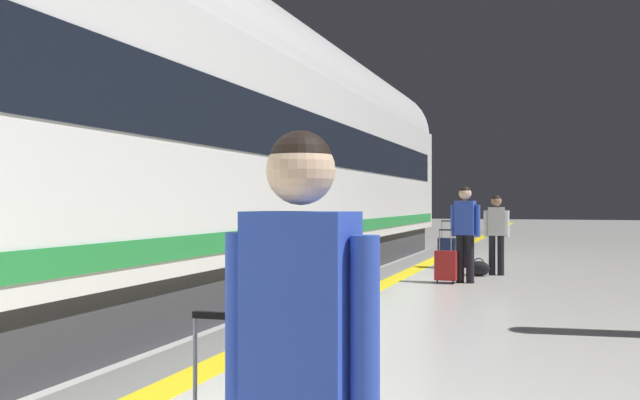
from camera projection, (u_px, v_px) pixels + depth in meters
The scene contains 10 objects.
safety_line_strip at pixel (375, 288), 11.81m from camera, with size 0.36×80.00×0.01m, color yellow.
tactile_edge_band at pixel (353, 287), 11.94m from camera, with size 0.74×80.00×0.01m, color slate.
high_speed_train at pixel (136, 122), 8.97m from camera, with size 2.94×29.87×4.97m.
traveller_foreground at pixel (301, 356), 2.18m from camera, with size 0.53×0.23×1.70m.
passenger_near at pixel (496, 229), 13.96m from camera, with size 0.50×0.21×1.61m.
duffel_bag_near at pixel (479, 268), 13.78m from camera, with size 0.44×0.26×0.36m.
passenger_mid at pixel (463, 226), 15.55m from camera, with size 0.49×0.34×1.58m.
suitcase_mid at pixel (447, 252), 15.43m from camera, with size 0.39×0.25×1.06m.
passenger_far at pixel (465, 227), 12.64m from camera, with size 0.54×0.26×1.76m.
suitcase_far at pixel (446, 265), 12.54m from camera, with size 0.39×0.24×0.98m.
Camera 1 is at (2.38, -1.49, 1.47)m, focal length 39.02 mm.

